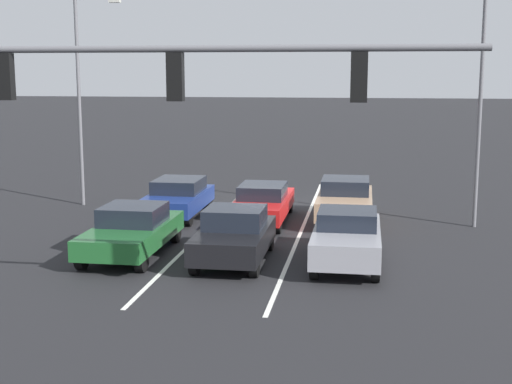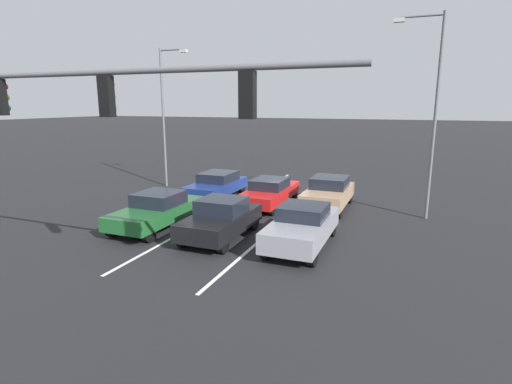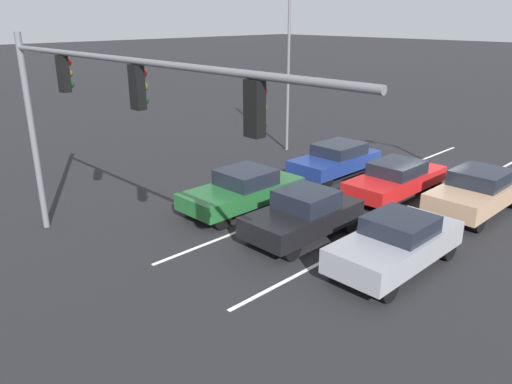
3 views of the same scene
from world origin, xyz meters
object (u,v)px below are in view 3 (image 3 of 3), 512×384
car_red_midlane_second (396,178)px  street_lamp_right_shoulder (292,57)px  traffic_signal_gantry (92,100)px  car_tan_leftlane_second (476,191)px  car_navy_rightlane_second (336,159)px  car_darkgreen_rightlane_front (243,190)px  car_gray_leftlane_front (396,243)px  car_black_midlane_front (303,214)px

car_red_midlane_second → street_lamp_right_shoulder: (7.47, -2.15, 4.05)m
traffic_signal_gantry → street_lamp_right_shoulder: street_lamp_right_shoulder is taller
car_tan_leftlane_second → traffic_signal_gantry: (5.20, 11.46, 3.91)m
car_red_midlane_second → car_navy_rightlane_second: bearing=-8.9°
car_navy_rightlane_second → traffic_signal_gantry: size_ratio=0.35×
car_darkgreen_rightlane_front → traffic_signal_gantry: traffic_signal_gantry is taller
street_lamp_right_shoulder → car_navy_rightlane_second: bearing=158.7°
car_gray_leftlane_front → car_navy_rightlane_second: car_gray_leftlane_front is taller
car_darkgreen_rightlane_front → street_lamp_right_shoulder: (4.36, -7.36, 4.01)m
car_black_midlane_front → traffic_signal_gantry: traffic_signal_gantry is taller
car_gray_leftlane_front → traffic_signal_gantry: bearing=46.5°
car_darkgreen_rightlane_front → car_red_midlane_second: (-3.11, -5.21, -0.04)m
traffic_signal_gantry → car_tan_leftlane_second: bearing=-114.4°
car_tan_leftlane_second → car_gray_leftlane_front: bearing=92.3°
car_navy_rightlane_second → car_tan_leftlane_second: bearing=179.3°
car_black_midlane_front → car_gray_leftlane_front: bearing=-176.0°
traffic_signal_gantry → car_navy_rightlane_second: bearing=-85.1°
car_navy_rightlane_second → street_lamp_right_shoulder: 6.04m
street_lamp_right_shoulder → car_black_midlane_front: bearing=134.2°
car_black_midlane_front → car_tan_leftlane_second: bearing=-116.1°
car_tan_leftlane_second → car_red_midlane_second: 2.96m
car_gray_leftlane_front → car_black_midlane_front: bearing=4.0°
car_gray_leftlane_front → car_darkgreen_rightlane_front: 6.27m
traffic_signal_gantry → street_lamp_right_shoulder: size_ratio=1.51×
car_darkgreen_rightlane_front → car_tan_leftlane_second: (-6.04, -5.65, 0.06)m
car_gray_leftlane_front → car_tan_leftlane_second: (0.23, -5.74, 0.02)m
car_black_midlane_front → car_red_midlane_second: size_ratio=0.84×
car_black_midlane_front → car_red_midlane_second: bearing=-90.0°
car_gray_leftlane_front → street_lamp_right_shoulder: bearing=-35.0°
car_black_midlane_front → street_lamp_right_shoulder: bearing=-45.8°
car_gray_leftlane_front → car_black_midlane_front: size_ratio=1.10×
car_gray_leftlane_front → car_black_midlane_front: 3.16m
car_gray_leftlane_front → car_darkgreen_rightlane_front: size_ratio=0.95×
car_darkgreen_rightlane_front → car_navy_rightlane_second: bearing=-88.4°
car_tan_leftlane_second → street_lamp_right_shoulder: (10.39, -1.71, 3.95)m
car_gray_leftlane_front → car_red_midlane_second: (3.15, -5.30, -0.09)m
car_red_midlane_second → car_tan_leftlane_second: bearing=-171.5°
car_gray_leftlane_front → car_navy_rightlane_second: (6.43, -5.82, -0.06)m
car_gray_leftlane_front → traffic_signal_gantry: traffic_signal_gantry is taller
car_gray_leftlane_front → traffic_signal_gantry: (5.43, 5.72, 3.93)m
car_gray_leftlane_front → car_black_midlane_front: car_black_midlane_front is taller
street_lamp_right_shoulder → car_gray_leftlane_front: bearing=145.0°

